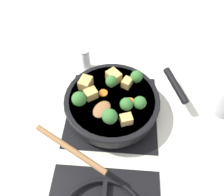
{
  "coord_description": "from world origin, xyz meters",
  "views": [
    {
      "loc": [
        -0.03,
        0.41,
        0.65
      ],
      "look_at": [
        0.0,
        0.0,
        0.08
      ],
      "focal_mm": 35.0,
      "sensor_mm": 36.0,
      "label": 1
    }
  ],
  "objects": [
    {
      "name": "ground_plane",
      "position": [
        0.0,
        0.0,
        0.0
      ],
      "size": [
        2.4,
        2.4,
        0.0
      ],
      "primitive_type": "plane",
      "color": "silver"
    },
    {
      "name": "front_burner_grate",
      "position": [
        0.0,
        0.0,
        0.01
      ],
      "size": [
        0.31,
        0.31,
        0.03
      ],
      "color": "black",
      "rests_on": "ground_plane"
    },
    {
      "name": "skillet_pan",
      "position": [
        -0.0,
        -0.0,
        0.05
      ],
      "size": [
        0.41,
        0.32,
        0.05
      ],
      "color": "black",
      "rests_on": "front_burner_grate"
    },
    {
      "name": "wooden_spoon",
      "position": [
        0.07,
        0.13,
        0.08
      ],
      "size": [
        0.22,
        0.24,
        0.02
      ],
      "color": "olive",
      "rests_on": "skillet_pan"
    },
    {
      "name": "tofu_cube_center_large",
      "position": [
        -0.05,
        -0.06,
        0.09
      ],
      "size": [
        0.04,
        0.04,
        0.03
      ],
      "primitive_type": "cube",
      "rotation": [
        0.0,
        0.0,
        4.26
      ],
      "color": "tan",
      "rests_on": "skillet_pan"
    },
    {
      "name": "tofu_cube_near_handle",
      "position": [
        0.09,
        -0.04,
        0.09
      ],
      "size": [
        0.05,
        0.05,
        0.04
      ],
      "primitive_type": "cube",
      "rotation": [
        0.0,
        0.0,
        4.41
      ],
      "color": "tan",
      "rests_on": "skillet_pan"
    },
    {
      "name": "tofu_cube_east_chunk",
      "position": [
        0.0,
        -0.08,
        0.09
      ],
      "size": [
        0.06,
        0.06,
        0.04
      ],
      "primitive_type": "cube",
      "rotation": [
        0.0,
        0.0,
        5.48
      ],
      "color": "tan",
      "rests_on": "skillet_pan"
    },
    {
      "name": "tofu_cube_west_chunk",
      "position": [
        0.07,
        -0.0,
        0.09
      ],
      "size": [
        0.05,
        0.05,
        0.03
      ],
      "primitive_type": "cube",
      "rotation": [
        0.0,
        0.0,
        0.58
      ],
      "color": "tan",
      "rests_on": "skillet_pan"
    },
    {
      "name": "tofu_cube_back_piece",
      "position": [
        -0.05,
        0.09,
        0.09
      ],
      "size": [
        0.04,
        0.04,
        0.03
      ],
      "primitive_type": "cube",
      "rotation": [
        0.0,
        0.0,
        0.32
      ],
      "color": "tan",
      "rests_on": "skillet_pan"
    },
    {
      "name": "broccoli_floret_near_spoon",
      "position": [
        0.1,
        0.03,
        0.11
      ],
      "size": [
        0.05,
        0.05,
        0.05
      ],
      "color": "#709956",
      "rests_on": "skillet_pan"
    },
    {
      "name": "broccoli_floret_center_top",
      "position": [
        -0.09,
        0.03,
        0.1
      ],
      "size": [
        0.04,
        0.04,
        0.05
      ],
      "color": "#709956",
      "rests_on": "skillet_pan"
    },
    {
      "name": "broccoli_floret_east_rim",
      "position": [
        0.0,
        0.09,
        0.11
      ],
      "size": [
        0.05,
        0.05,
        0.05
      ],
      "color": "#709956",
      "rests_on": "skillet_pan"
    },
    {
      "name": "broccoli_floret_west_rim",
      "position": [
        0.01,
        -0.05,
        0.1
      ],
      "size": [
        0.04,
        0.04,
        0.05
      ],
      "color": "#709956",
      "rests_on": "skillet_pan"
    },
    {
      "name": "broccoli_floret_north_edge",
      "position": [
        -0.08,
        -0.07,
        0.1
      ],
      "size": [
        0.04,
        0.04,
        0.05
      ],
      "color": "#709956",
      "rests_on": "skillet_pan"
    },
    {
      "name": "broccoli_floret_south_cluster",
      "position": [
        -0.05,
        0.04,
        0.1
      ],
      "size": [
        0.04,
        0.04,
        0.05
      ],
      "color": "#709956",
      "rests_on": "skillet_pan"
    },
    {
      "name": "carrot_slice_orange_thin",
      "position": [
        0.03,
        -0.02,
        0.08
      ],
      "size": [
        0.03,
        0.03,
        0.01
      ],
      "primitive_type": "cylinder",
      "color": "orange",
      "rests_on": "skillet_pan"
    },
    {
      "name": "carrot_slice_near_center",
      "position": [
        -0.06,
        0.01,
        0.08
      ],
      "size": [
        0.03,
        0.03,
        0.01
      ],
      "primitive_type": "cylinder",
      "color": "orange",
      "rests_on": "skillet_pan"
    },
    {
      "name": "salt_shaker",
      "position": [
        0.12,
        -0.21,
        0.04
      ],
      "size": [
        0.04,
        0.04,
        0.09
      ],
      "color": "white",
      "rests_on": "ground_plane"
    }
  ]
}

